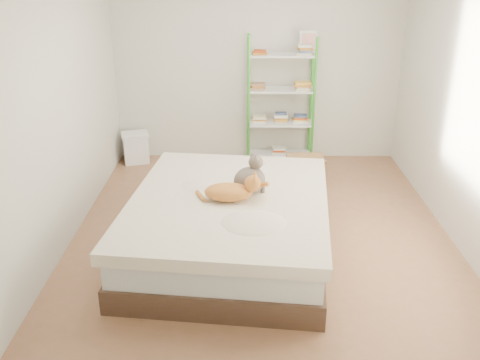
{
  "coord_description": "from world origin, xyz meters",
  "views": [
    {
      "loc": [
        -0.18,
        -5.0,
        2.64
      ],
      "look_at": [
        -0.22,
        -0.25,
        0.62
      ],
      "focal_mm": 40.0,
      "sensor_mm": 36.0,
      "label": 1
    }
  ],
  "objects_px": {
    "shelf_unit": "(281,101)",
    "bed": "(229,225)",
    "orange_cat": "(228,190)",
    "cardboard_box": "(305,169)",
    "white_bin": "(136,147)",
    "grey_cat": "(249,175)"
  },
  "relations": [
    {
      "from": "shelf_unit",
      "to": "cardboard_box",
      "type": "relative_size",
      "value": 3.86
    },
    {
      "from": "grey_cat",
      "to": "cardboard_box",
      "type": "relative_size",
      "value": 0.83
    },
    {
      "from": "grey_cat",
      "to": "cardboard_box",
      "type": "xyz_separation_m",
      "value": [
        0.71,
        1.63,
        -0.6
      ]
    },
    {
      "from": "cardboard_box",
      "to": "grey_cat",
      "type": "bearing_deg",
      "value": -113.77
    },
    {
      "from": "bed",
      "to": "white_bin",
      "type": "relative_size",
      "value": 5.7
    },
    {
      "from": "orange_cat",
      "to": "shelf_unit",
      "type": "distance_m",
      "value": 2.57
    },
    {
      "from": "bed",
      "to": "white_bin",
      "type": "bearing_deg",
      "value": 125.4
    },
    {
      "from": "orange_cat",
      "to": "grey_cat",
      "type": "relative_size",
      "value": 1.38
    },
    {
      "from": "shelf_unit",
      "to": "bed",
      "type": "bearing_deg",
      "value": -104.44
    },
    {
      "from": "bed",
      "to": "shelf_unit",
      "type": "height_order",
      "value": "shelf_unit"
    },
    {
      "from": "cardboard_box",
      "to": "white_bin",
      "type": "relative_size",
      "value": 1.06
    },
    {
      "from": "bed",
      "to": "cardboard_box",
      "type": "height_order",
      "value": "bed"
    },
    {
      "from": "orange_cat",
      "to": "grey_cat",
      "type": "bearing_deg",
      "value": 43.42
    },
    {
      "from": "grey_cat",
      "to": "shelf_unit",
      "type": "xyz_separation_m",
      "value": [
        0.44,
        2.32,
        0.09
      ]
    },
    {
      "from": "shelf_unit",
      "to": "orange_cat",
      "type": "bearing_deg",
      "value": -104.16
    },
    {
      "from": "grey_cat",
      "to": "white_bin",
      "type": "distance_m",
      "value": 2.81
    },
    {
      "from": "orange_cat",
      "to": "bed",
      "type": "bearing_deg",
      "value": 90.06
    },
    {
      "from": "bed",
      "to": "shelf_unit",
      "type": "relative_size",
      "value": 1.39
    },
    {
      "from": "shelf_unit",
      "to": "white_bin",
      "type": "xyz_separation_m",
      "value": [
        -1.96,
        -0.03,
        -0.64
      ]
    },
    {
      "from": "grey_cat",
      "to": "white_bin",
      "type": "relative_size",
      "value": 0.88
    },
    {
      "from": "orange_cat",
      "to": "cardboard_box",
      "type": "xyz_separation_m",
      "value": [
        0.91,
        1.79,
        -0.51
      ]
    },
    {
      "from": "bed",
      "to": "shelf_unit",
      "type": "xyz_separation_m",
      "value": [
        0.62,
        2.43,
        0.56
      ]
    }
  ]
}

